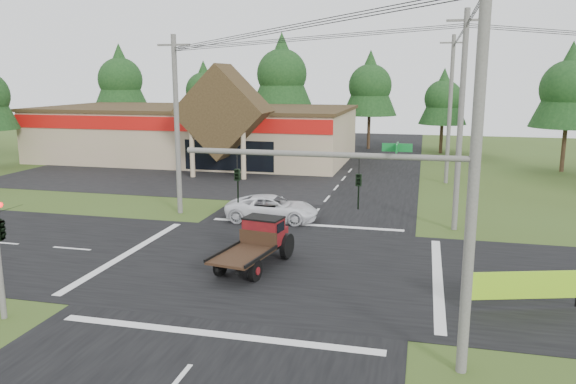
% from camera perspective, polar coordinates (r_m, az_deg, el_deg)
% --- Properties ---
extents(ground, '(120.00, 120.00, 0.00)m').
position_cam_1_polar(ground, '(24.82, -1.55, -7.43)').
color(ground, '#394C1B').
rests_on(ground, ground).
extents(road_ns, '(12.00, 120.00, 0.02)m').
position_cam_1_polar(road_ns, '(24.82, -1.55, -7.41)').
color(road_ns, black).
rests_on(road_ns, ground).
extents(road_ew, '(120.00, 12.00, 0.02)m').
position_cam_1_polar(road_ew, '(24.82, -1.55, -7.41)').
color(road_ew, black).
rests_on(road_ew, ground).
extents(parking_apron, '(28.00, 14.00, 0.02)m').
position_cam_1_polar(parking_apron, '(46.97, -12.03, 1.43)').
color(parking_apron, black).
rests_on(parking_apron, ground).
extents(cvs_building, '(30.40, 18.20, 9.19)m').
position_cam_1_polar(cvs_building, '(56.86, -9.11, 6.08)').
color(cvs_building, tan).
rests_on(cvs_building, ground).
extents(traffic_signal_mast, '(8.12, 0.24, 7.00)m').
position_cam_1_polar(traffic_signal_mast, '(15.58, 11.94, -2.27)').
color(traffic_signal_mast, '#595651').
rests_on(traffic_signal_mast, ground).
extents(utility_pole_nr, '(2.00, 0.30, 11.00)m').
position_cam_1_polar(utility_pole_nr, '(15.39, 18.39, 1.83)').
color(utility_pole_nr, '#595651').
rests_on(utility_pole_nr, ground).
extents(utility_pole_nw, '(2.00, 0.30, 10.50)m').
position_cam_1_polar(utility_pole_nw, '(33.87, -11.23, 6.79)').
color(utility_pole_nw, '#595651').
rests_on(utility_pole_nw, ground).
extents(utility_pole_ne, '(2.00, 0.30, 11.50)m').
position_cam_1_polar(utility_pole_ne, '(30.77, 17.13, 6.98)').
color(utility_pole_ne, '#595651').
rests_on(utility_pole_ne, ground).
extents(utility_pole_n, '(2.00, 0.30, 11.20)m').
position_cam_1_polar(utility_pole_n, '(44.74, 16.13, 8.13)').
color(utility_pole_n, '#595651').
rests_on(utility_pole_n, ground).
extents(tree_row_a, '(6.72, 6.72, 12.12)m').
position_cam_1_polar(tree_row_a, '(72.34, -16.68, 11.08)').
color(tree_row_a, '#332316').
rests_on(tree_row_a, ground).
extents(tree_row_b, '(5.60, 5.60, 10.10)m').
position_cam_1_polar(tree_row_b, '(69.75, -8.54, 10.33)').
color(tree_row_b, '#332316').
rests_on(tree_row_b, ground).
extents(tree_row_c, '(7.28, 7.28, 13.13)m').
position_cam_1_polar(tree_row_c, '(65.67, -0.63, 12.14)').
color(tree_row_c, '#332316').
rests_on(tree_row_c, ground).
extents(tree_row_d, '(6.16, 6.16, 11.11)m').
position_cam_1_polar(tree_row_d, '(64.94, 8.34, 10.84)').
color(tree_row_d, '#332316').
rests_on(tree_row_d, ground).
extents(tree_row_e, '(5.04, 5.04, 9.09)m').
position_cam_1_polar(tree_row_e, '(62.70, 15.51, 9.30)').
color(tree_row_e, '#332316').
rests_on(tree_row_e, ground).
extents(tree_side_ne, '(6.16, 6.16, 11.11)m').
position_cam_1_polar(tree_side_ne, '(53.95, 26.71, 9.62)').
color(tree_side_ne, '#332316').
rests_on(tree_side_ne, ground).
extents(antique_flatbed_truck, '(2.72, 5.20, 2.07)m').
position_cam_1_polar(antique_flatbed_truck, '(24.21, -3.52, -5.37)').
color(antique_flatbed_truck, '#530B13').
rests_on(antique_flatbed_truck, ground).
extents(roadside_banner, '(4.04, 1.34, 1.43)m').
position_cam_1_polar(roadside_banner, '(21.81, 22.66, -9.11)').
color(roadside_banner, '#88C91A').
rests_on(roadside_banner, ground).
extents(white_pickup, '(5.38, 2.73, 1.46)m').
position_cam_1_polar(white_pickup, '(32.12, -1.63, -1.66)').
color(white_pickup, white).
rests_on(white_pickup, ground).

